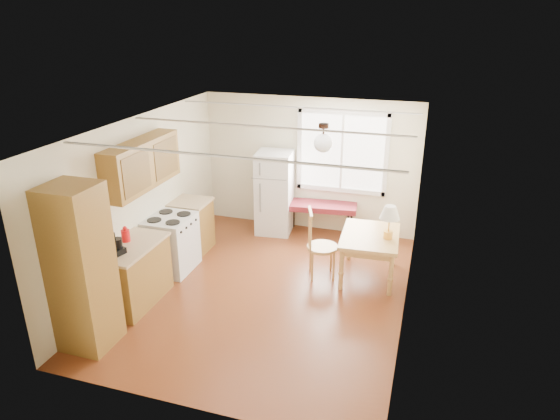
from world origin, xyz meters
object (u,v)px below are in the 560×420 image
at_px(refrigerator, 274,193).
at_px(chair, 316,239).
at_px(bench, 320,207).
at_px(dining_table, 370,241).

bearing_deg(refrigerator, chair, -57.77).
distance_m(refrigerator, bench, 0.89).
bearing_deg(chair, refrigerator, 109.25).
distance_m(refrigerator, dining_table, 2.30).
distance_m(bench, dining_table, 1.72).
bearing_deg(bench, refrigerator, -179.89).
relative_size(bench, dining_table, 1.16).
distance_m(refrigerator, chair, 1.87).
relative_size(refrigerator, chair, 1.40).
height_order(dining_table, chair, chair).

